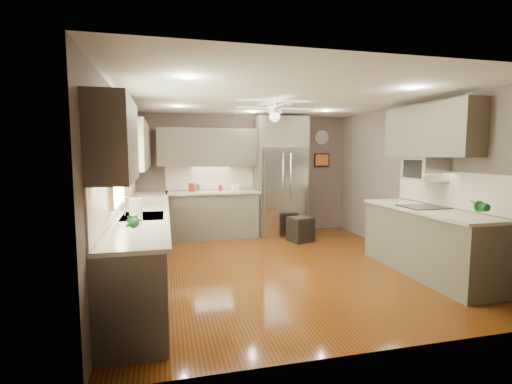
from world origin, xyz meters
name	(u,v)px	position (x,y,z in m)	size (l,w,h in m)	color
floor	(280,266)	(0.00, 0.00, 0.00)	(5.00, 5.00, 0.00)	#461E09
ceiling	(281,98)	(0.00, 0.00, 2.50)	(5.00, 5.00, 0.00)	white
wall_back	(245,175)	(0.00, 2.50, 1.25)	(4.50, 4.50, 0.00)	brown
wall_front	(372,209)	(0.00, -2.50, 1.25)	(4.50, 4.50, 0.00)	brown
wall_left	(119,188)	(-2.25, 0.00, 1.25)	(5.00, 5.00, 0.00)	brown
wall_right	(413,181)	(2.25, 0.00, 1.25)	(5.00, 5.00, 0.00)	brown
canister_a	(191,188)	(-1.14, 2.24, 1.02)	(0.11, 0.11, 0.17)	maroon
canister_b	(197,188)	(-1.03, 2.20, 1.01)	(0.10, 0.10, 0.15)	silver
canister_d	(220,188)	(-0.57, 2.19, 1.00)	(0.07, 0.07, 0.11)	maroon
soap_bottle	(135,204)	(-2.06, 0.03, 1.03)	(0.08, 0.08, 0.17)	white
potted_plant_left	(133,222)	(-1.95, -1.69, 1.09)	(0.15, 0.10, 0.29)	#1C6225
potted_plant_right	(479,206)	(1.91, -1.66, 1.09)	(0.17, 0.14, 0.31)	#1C6225
bowl	(236,189)	(-0.25, 2.19, 0.97)	(0.21, 0.21, 0.05)	beige
left_run	(145,240)	(-1.95, 0.15, 0.48)	(0.65, 4.70, 1.45)	brown
back_run	(213,214)	(-0.72, 2.20, 0.48)	(1.85, 0.65, 1.45)	brown
uppers	(223,143)	(-0.74, 0.71, 1.87)	(4.50, 4.70, 0.95)	brown
window	(116,166)	(-2.22, -0.50, 1.55)	(0.05, 1.12, 0.92)	#BFF2B2
sink	(143,218)	(-1.93, -0.50, 0.91)	(0.50, 0.70, 0.32)	silver
refrigerator	(281,178)	(0.70, 2.16, 1.19)	(1.06, 0.75, 2.45)	silver
right_run	(427,240)	(1.93, -0.80, 0.48)	(0.70, 2.20, 1.45)	brown
microwave	(424,169)	(2.03, -0.55, 1.48)	(0.43, 0.55, 0.34)	silver
ceiling_fan	(275,112)	(0.00, 0.30, 2.33)	(1.18, 1.18, 0.32)	white
recessed_lights	(270,102)	(-0.04, 0.40, 2.49)	(2.84, 3.14, 0.01)	white
wall_clock	(322,137)	(1.75, 2.48, 2.05)	(0.30, 0.03, 0.30)	white
framed_print	(322,160)	(1.75, 2.48, 1.55)	(0.36, 0.03, 0.30)	black
stool	(300,229)	(0.87, 1.44, 0.24)	(0.50, 0.50, 0.48)	black
paper_towel	(136,213)	(-1.96, -1.13, 1.08)	(0.13, 0.13, 0.33)	white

